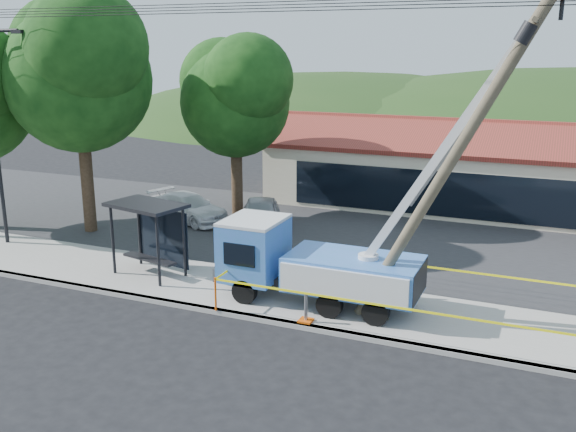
# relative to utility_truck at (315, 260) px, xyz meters

# --- Properties ---
(ground) EXTENTS (120.00, 120.00, 0.00)m
(ground) POSITION_rel_utility_truck_xyz_m (-0.52, -3.88, -1.62)
(ground) COLOR black
(ground) RESTS_ON ground
(curb) EXTENTS (60.00, 0.25, 0.15)m
(curb) POSITION_rel_utility_truck_xyz_m (-0.52, -1.78, -1.54)
(curb) COLOR #98958E
(curb) RESTS_ON ground
(sidewalk) EXTENTS (60.00, 4.00, 0.15)m
(sidewalk) POSITION_rel_utility_truck_xyz_m (-0.52, 0.12, -1.54)
(sidewalk) COLOR #98958E
(sidewalk) RESTS_ON ground
(parking_lot) EXTENTS (60.00, 12.00, 0.10)m
(parking_lot) POSITION_rel_utility_truck_xyz_m (-0.52, 8.12, -1.57)
(parking_lot) COLOR #28282B
(parking_lot) RESTS_ON ground
(strip_mall) EXTENTS (22.50, 8.53, 4.67)m
(strip_mall) POSITION_rel_utility_truck_xyz_m (3.48, 16.10, 0.26)
(strip_mall) COLOR beige
(strip_mall) RESTS_ON ground
(tree_west_near) EXTENTS (7.56, 6.72, 10.80)m
(tree_west_near) POSITION_rel_utility_truck_xyz_m (-12.52, 4.12, 5.91)
(tree_west_near) COLOR #332316
(tree_west_near) RESTS_ON ground
(tree_lot) EXTENTS (6.30, 5.60, 8.94)m
(tree_lot) POSITION_rel_utility_truck_xyz_m (-7.52, 9.12, 4.59)
(tree_lot) COLOR #332316
(tree_lot) RESTS_ON ground
(hill_west) EXTENTS (78.40, 56.00, 28.00)m
(hill_west) POSITION_rel_utility_truck_xyz_m (-15.52, 51.12, -1.62)
(hill_west) COLOR #203E16
(hill_west) RESTS_ON ground
(utility_truck) EXTENTS (9.93, 3.54, 9.77)m
(utility_truck) POSITION_rel_utility_truck_xyz_m (0.00, 0.00, 0.00)
(utility_truck) COLOR black
(utility_truck) RESTS_ON ground
(leaning_pole) EXTENTS (5.12, 1.88, 9.68)m
(leaning_pole) POSITION_rel_utility_truck_xyz_m (4.28, -0.30, 3.78)
(leaning_pole) COLOR #4D4332
(leaning_pole) RESTS_ON ground
(bus_shelter) EXTENTS (3.08, 2.26, 2.69)m
(bus_shelter) POSITION_rel_utility_truck_xyz_m (-6.49, 0.29, 0.51)
(bus_shelter) COLOR black
(bus_shelter) RESTS_ON ground
(caution_tape) EXTENTS (11.07, 3.84, 1.11)m
(caution_tape) POSITION_rel_utility_truck_xyz_m (2.88, -0.04, -0.65)
(caution_tape) COLOR #F75A0D
(caution_tape) RESTS_ON ground
(car_silver) EXTENTS (3.38, 4.79, 1.52)m
(car_silver) POSITION_rel_utility_truck_xyz_m (-5.28, 7.03, -1.62)
(car_silver) COLOR #A6A8AD
(car_silver) RESTS_ON ground
(car_white) EXTENTS (4.92, 3.24, 1.33)m
(car_white) POSITION_rel_utility_truck_xyz_m (-9.26, 7.34, -1.62)
(car_white) COLOR white
(car_white) RESTS_ON ground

